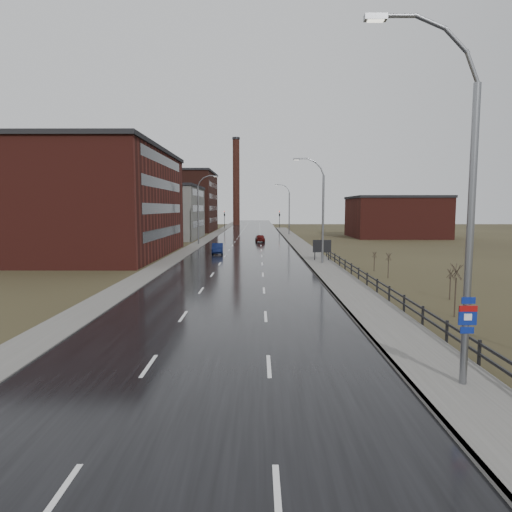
{
  "coord_description": "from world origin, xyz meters",
  "views": [
    {
      "loc": [
        1.9,
        -12.88,
        6.07
      ],
      "look_at": [
        1.74,
        16.22,
        3.0
      ],
      "focal_mm": 32.0,
      "sensor_mm": 36.0,
      "label": 1
    }
  ],
  "objects_px": {
    "car_near": "(217,249)",
    "car_far": "(260,238)",
    "streetlight_main": "(461,208)",
    "billboard": "(322,247)"
  },
  "relations": [
    {
      "from": "car_far",
      "to": "streetlight_main",
      "type": "bearing_deg",
      "value": 91.41
    },
    {
      "from": "streetlight_main",
      "to": "billboard",
      "type": "bearing_deg",
      "value": 89.02
    },
    {
      "from": "billboard",
      "to": "car_near",
      "type": "bearing_deg",
      "value": 145.94
    },
    {
      "from": "streetlight_main",
      "to": "billboard",
      "type": "relative_size",
      "value": 4.88
    },
    {
      "from": "billboard",
      "to": "car_far",
      "type": "bearing_deg",
      "value": 103.2
    },
    {
      "from": "car_far",
      "to": "billboard",
      "type": "bearing_deg",
      "value": 99.18
    },
    {
      "from": "car_near",
      "to": "car_far",
      "type": "relative_size",
      "value": 1.04
    },
    {
      "from": "streetlight_main",
      "to": "car_far",
      "type": "distance_m",
      "value": 66.66
    },
    {
      "from": "billboard",
      "to": "streetlight_main",
      "type": "bearing_deg",
      "value": -90.98
    },
    {
      "from": "car_near",
      "to": "car_far",
      "type": "height_order",
      "value": "car_near"
    }
  ]
}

